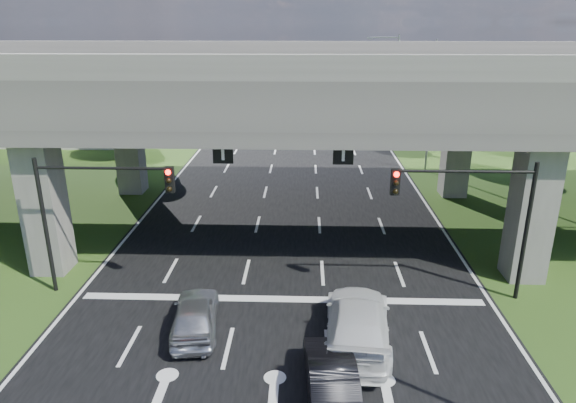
# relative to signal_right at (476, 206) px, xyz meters

# --- Properties ---
(ground) EXTENTS (160.00, 160.00, 0.00)m
(ground) POSITION_rel_signal_right_xyz_m (-7.82, -3.94, -4.19)
(ground) COLOR #2A4516
(ground) RESTS_ON ground
(road) EXTENTS (18.00, 120.00, 0.03)m
(road) POSITION_rel_signal_right_xyz_m (-7.82, 6.06, -4.17)
(road) COLOR black
(road) RESTS_ON ground
(overpass) EXTENTS (80.00, 15.00, 10.00)m
(overpass) POSITION_rel_signal_right_xyz_m (-7.82, 8.06, 3.73)
(overpass) COLOR #363331
(overpass) RESTS_ON ground
(warehouse) EXTENTS (20.00, 10.00, 4.00)m
(warehouse) POSITION_rel_signal_right_xyz_m (-33.82, 31.06, -2.19)
(warehouse) COLOR #9E9E99
(warehouse) RESTS_ON ground
(signal_right) EXTENTS (5.76, 0.54, 6.00)m
(signal_right) POSITION_rel_signal_right_xyz_m (0.00, 0.00, 0.00)
(signal_right) COLOR black
(signal_right) RESTS_ON ground
(signal_left) EXTENTS (5.76, 0.54, 6.00)m
(signal_left) POSITION_rel_signal_right_xyz_m (-15.65, 0.00, 0.00)
(signal_left) COLOR black
(signal_left) RESTS_ON ground
(streetlight_far) EXTENTS (3.38, 0.25, 10.00)m
(streetlight_far) POSITION_rel_signal_right_xyz_m (2.27, 20.06, 1.66)
(streetlight_far) COLOR gray
(streetlight_far) RESTS_ON ground
(streetlight_beyond) EXTENTS (3.38, 0.25, 10.00)m
(streetlight_beyond) POSITION_rel_signal_right_xyz_m (2.27, 36.06, 1.66)
(streetlight_beyond) COLOR gray
(streetlight_beyond) RESTS_ON ground
(tree_left_near) EXTENTS (4.50, 4.50, 7.80)m
(tree_left_near) POSITION_rel_signal_right_xyz_m (-21.78, 22.06, 0.63)
(tree_left_near) COLOR black
(tree_left_near) RESTS_ON ground
(tree_left_mid) EXTENTS (3.91, 3.90, 6.76)m
(tree_left_mid) POSITION_rel_signal_right_xyz_m (-24.78, 30.06, -0.01)
(tree_left_mid) COLOR black
(tree_left_mid) RESTS_ON ground
(tree_left_far) EXTENTS (4.80, 4.80, 8.32)m
(tree_left_far) POSITION_rel_signal_right_xyz_m (-20.78, 38.06, 0.95)
(tree_left_far) COLOR black
(tree_left_far) RESTS_ON ground
(tree_right_near) EXTENTS (4.20, 4.20, 7.28)m
(tree_right_near) POSITION_rel_signal_right_xyz_m (5.22, 24.06, 0.31)
(tree_right_near) COLOR black
(tree_right_near) RESTS_ON ground
(tree_right_mid) EXTENTS (3.91, 3.90, 6.76)m
(tree_right_mid) POSITION_rel_signal_right_xyz_m (8.22, 32.06, -0.01)
(tree_right_mid) COLOR black
(tree_right_mid) RESTS_ON ground
(tree_right_far) EXTENTS (4.50, 4.50, 7.80)m
(tree_right_far) POSITION_rel_signal_right_xyz_m (4.22, 40.06, 0.63)
(tree_right_far) COLOR black
(tree_right_far) RESTS_ON ground
(car_silver) EXTENTS (2.15, 4.33, 1.42)m
(car_silver) POSITION_rel_signal_right_xyz_m (-10.98, -2.91, -3.45)
(car_silver) COLOR #B1B3BA
(car_silver) RESTS_ON road
(car_dark) EXTENTS (1.73, 4.32, 1.40)m
(car_dark) POSITION_rel_signal_right_xyz_m (-6.02, -6.31, -3.46)
(car_dark) COLOR black
(car_dark) RESTS_ON road
(car_white) EXTENTS (2.83, 5.91, 1.66)m
(car_white) POSITION_rel_signal_right_xyz_m (-4.94, -3.45, -3.33)
(car_white) COLOR silver
(car_white) RESTS_ON road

